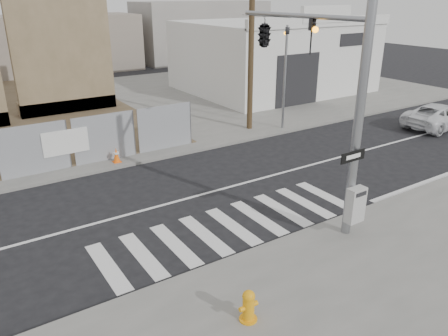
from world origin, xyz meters
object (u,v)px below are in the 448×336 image
auto_shop (272,56)px  traffic_cone_d (116,155)px  signal_pole (293,61)px  fire_hydrant (248,306)px  suv (440,116)px

auto_shop → traffic_cone_d: (-15.13, -8.44, -2.11)m
signal_pole → traffic_cone_d: signal_pole is taller
auto_shop → fire_hydrant: (-16.15, -19.23, -2.04)m
signal_pole → suv: bearing=10.7°
auto_shop → fire_hydrant: size_ratio=15.89×
signal_pole → fire_hydrant: bearing=-137.8°
fire_hydrant → signal_pole: bearing=43.6°
traffic_cone_d → auto_shop: bearing=29.2°
auto_shop → suv: 12.79m
auto_shop → traffic_cone_d: auto_shop is taller
signal_pole → suv: size_ratio=1.52×
suv → traffic_cone_d: suv is taller
fire_hydrant → suv: suv is taller
suv → fire_hydrant: bearing=108.6°
signal_pole → fire_hydrant: 7.61m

